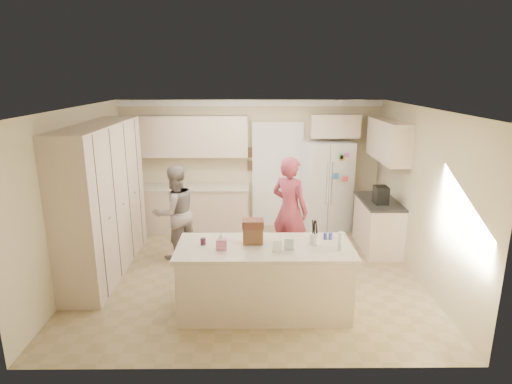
{
  "coord_description": "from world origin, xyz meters",
  "views": [
    {
      "loc": [
        0.05,
        -6.24,
        3.06
      ],
      "look_at": [
        0.1,
        0.35,
        1.25
      ],
      "focal_mm": 30.0,
      "sensor_mm": 36.0,
      "label": 1
    }
  ],
  "objects_px": {
    "coffee_maker": "(381,195)",
    "utensil_crock": "(314,239)",
    "teen_boy": "(175,212)",
    "dollhouse_body": "(253,235)",
    "island_base": "(264,280)",
    "tissue_box": "(221,244)",
    "refrigerator": "(326,186)",
    "teen_girl": "(290,210)"
  },
  "relations": [
    {
      "from": "tissue_box",
      "to": "utensil_crock",
      "type": "bearing_deg",
      "value": 7.13
    },
    {
      "from": "teen_boy",
      "to": "teen_girl",
      "type": "relative_size",
      "value": 0.9
    },
    {
      "from": "coffee_maker",
      "to": "refrigerator",
      "type": "bearing_deg",
      "value": 120.0
    },
    {
      "from": "coffee_maker",
      "to": "tissue_box",
      "type": "relative_size",
      "value": 2.14
    },
    {
      "from": "refrigerator",
      "to": "coffee_maker",
      "type": "distance_m",
      "value": 1.48
    },
    {
      "from": "coffee_maker",
      "to": "teen_girl",
      "type": "distance_m",
      "value": 1.62
    },
    {
      "from": "refrigerator",
      "to": "coffee_maker",
      "type": "height_order",
      "value": "refrigerator"
    },
    {
      "from": "refrigerator",
      "to": "teen_boy",
      "type": "distance_m",
      "value": 3.12
    },
    {
      "from": "teen_boy",
      "to": "utensil_crock",
      "type": "bearing_deg",
      "value": 105.93
    },
    {
      "from": "coffee_maker",
      "to": "dollhouse_body",
      "type": "xyz_separation_m",
      "value": [
        -2.2,
        -1.8,
        -0.03
      ]
    },
    {
      "from": "refrigerator",
      "to": "utensil_crock",
      "type": "xyz_separation_m",
      "value": [
        -0.67,
        -3.12,
        0.1
      ]
    },
    {
      "from": "island_base",
      "to": "teen_boy",
      "type": "xyz_separation_m",
      "value": [
        -1.47,
        1.76,
        0.37
      ]
    },
    {
      "from": "teen_girl",
      "to": "dollhouse_body",
      "type": "bearing_deg",
      "value": 104.9
    },
    {
      "from": "utensil_crock",
      "to": "teen_girl",
      "type": "xyz_separation_m",
      "value": [
        -0.19,
        1.57,
        -0.1
      ]
    },
    {
      "from": "coffee_maker",
      "to": "teen_boy",
      "type": "height_order",
      "value": "teen_boy"
    },
    {
      "from": "island_base",
      "to": "dollhouse_body",
      "type": "bearing_deg",
      "value": 146.31
    },
    {
      "from": "tissue_box",
      "to": "island_base",
      "type": "bearing_deg",
      "value": 10.3
    },
    {
      "from": "refrigerator",
      "to": "teen_girl",
      "type": "relative_size",
      "value": 1.0
    },
    {
      "from": "teen_boy",
      "to": "dollhouse_body",
      "type": "bearing_deg",
      "value": 93.3
    },
    {
      "from": "refrigerator",
      "to": "island_base",
      "type": "xyz_separation_m",
      "value": [
        -1.32,
        -3.17,
        -0.46
      ]
    },
    {
      "from": "teen_boy",
      "to": "teen_girl",
      "type": "height_order",
      "value": "teen_girl"
    },
    {
      "from": "tissue_box",
      "to": "dollhouse_body",
      "type": "distance_m",
      "value": 0.45
    },
    {
      "from": "dollhouse_body",
      "to": "refrigerator",
      "type": "bearing_deg",
      "value": 64.46
    },
    {
      "from": "utensil_crock",
      "to": "dollhouse_body",
      "type": "height_order",
      "value": "dollhouse_body"
    },
    {
      "from": "island_base",
      "to": "teen_boy",
      "type": "relative_size",
      "value": 1.36
    },
    {
      "from": "tissue_box",
      "to": "teen_girl",
      "type": "bearing_deg",
      "value": 59.53
    },
    {
      "from": "dollhouse_body",
      "to": "tissue_box",
      "type": "bearing_deg",
      "value": -153.43
    },
    {
      "from": "tissue_box",
      "to": "dollhouse_body",
      "type": "bearing_deg",
      "value": 26.57
    },
    {
      "from": "refrigerator",
      "to": "teen_girl",
      "type": "distance_m",
      "value": 1.77
    },
    {
      "from": "refrigerator",
      "to": "utensil_crock",
      "type": "height_order",
      "value": "refrigerator"
    },
    {
      "from": "refrigerator",
      "to": "teen_girl",
      "type": "xyz_separation_m",
      "value": [
        -0.86,
        -1.55,
        -0.0
      ]
    },
    {
      "from": "refrigerator",
      "to": "teen_girl",
      "type": "height_order",
      "value": "refrigerator"
    },
    {
      "from": "teen_boy",
      "to": "teen_girl",
      "type": "bearing_deg",
      "value": 140.69
    },
    {
      "from": "teen_boy",
      "to": "island_base",
      "type": "bearing_deg",
      "value": 94.68
    },
    {
      "from": "coffee_maker",
      "to": "utensil_crock",
      "type": "bearing_deg",
      "value": -127.12
    },
    {
      "from": "coffee_maker",
      "to": "island_base",
      "type": "relative_size",
      "value": 0.14
    },
    {
      "from": "island_base",
      "to": "dollhouse_body",
      "type": "xyz_separation_m",
      "value": [
        -0.15,
        0.1,
        0.6
      ]
    },
    {
      "from": "island_base",
      "to": "dollhouse_body",
      "type": "relative_size",
      "value": 8.46
    },
    {
      "from": "refrigerator",
      "to": "dollhouse_body",
      "type": "distance_m",
      "value": 3.4
    },
    {
      "from": "coffee_maker",
      "to": "island_base",
      "type": "height_order",
      "value": "coffee_maker"
    },
    {
      "from": "refrigerator",
      "to": "coffee_maker",
      "type": "xyz_separation_m",
      "value": [
        0.73,
        -1.27,
        0.17
      ]
    },
    {
      "from": "utensil_crock",
      "to": "tissue_box",
      "type": "xyz_separation_m",
      "value": [
        -1.2,
        -0.15,
        -0.0
      ]
    }
  ]
}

